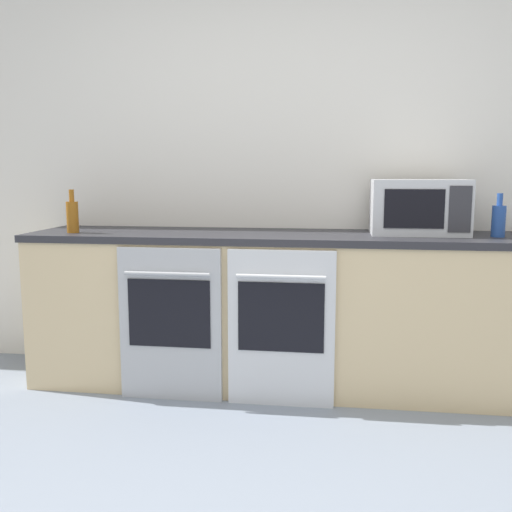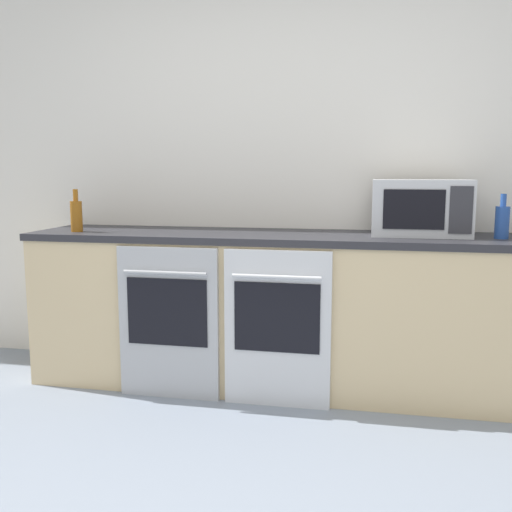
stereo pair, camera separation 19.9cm
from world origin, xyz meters
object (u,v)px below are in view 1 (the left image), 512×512
at_px(microwave, 419,207).
at_px(bottle_amber, 72,216).
at_px(oven_left, 170,323).
at_px(oven_right, 281,328).
at_px(bottle_blue, 499,220).

relative_size(microwave, bottle_amber, 2.10).
bearing_deg(microwave, oven_left, -164.25).
bearing_deg(microwave, oven_right, -152.78).
xyz_separation_m(oven_right, bottle_blue, (1.14, 0.29, 0.56)).
distance_m(oven_left, bottle_amber, 0.86).
height_order(bottle_amber, bottle_blue, bottle_amber).
height_order(microwave, bottle_amber, microwave).
relative_size(oven_left, microwave, 1.62).
bearing_deg(oven_right, microwave, 27.22).
bearing_deg(oven_left, microwave, 15.75).
xyz_separation_m(bottle_amber, bottle_blue, (2.36, 0.11, -0.01)).
xyz_separation_m(oven_left, microwave, (1.34, 0.38, 0.62)).
distance_m(oven_right, microwave, 1.03).
bearing_deg(oven_left, bottle_amber, 163.70).
bearing_deg(bottle_amber, microwave, 5.72).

